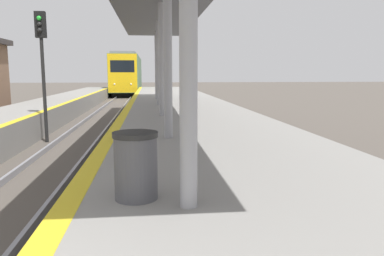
% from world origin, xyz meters
% --- Properties ---
extents(train, '(2.90, 18.44, 4.64)m').
position_xyz_m(train, '(0.00, 45.05, 2.36)').
color(train, black).
rests_on(train, ground).
extents(signal_mid, '(0.36, 0.31, 4.63)m').
position_xyz_m(signal_mid, '(-1.14, 12.51, 3.23)').
color(signal_mid, black).
rests_on(signal_mid, ground).
extents(station_canopy, '(3.46, 23.12, 4.11)m').
position_xyz_m(station_canopy, '(3.05, 11.89, 4.90)').
color(station_canopy, '#99999E').
rests_on(station_canopy, platform_right).
extents(trash_bin, '(0.55, 0.55, 0.82)m').
position_xyz_m(trash_bin, '(2.44, 3.00, 1.40)').
color(trash_bin, '#4C4C51').
rests_on(trash_bin, platform_right).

